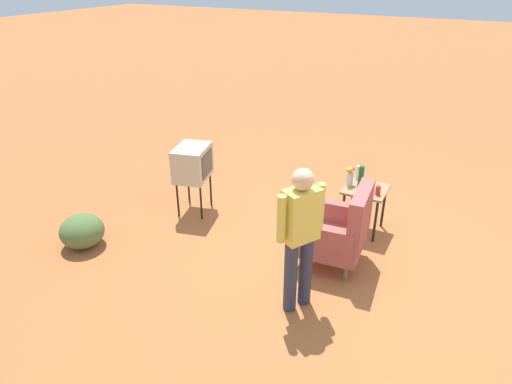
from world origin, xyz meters
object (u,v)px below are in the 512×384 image
object	(u,v)px
bottle_short_clear	(358,173)
soda_can_blue	(360,189)
armchair	(340,230)
bottle_wine_green	(361,177)
side_table	(365,195)
tv_on_stand	(193,163)
person_standing	(300,232)
soda_can_red	(378,191)
flower_vase	(350,175)

from	to	relation	value
bottle_short_clear	soda_can_blue	distance (m)	0.44
armchair	bottle_wine_green	bearing A→B (deg)	-177.60
side_table	tv_on_stand	world-z (taller)	tv_on_stand
armchair	bottle_short_clear	world-z (taller)	armchair
armchair	person_standing	distance (m)	1.05
side_table	soda_can_red	world-z (taller)	soda_can_red
bottle_short_clear	flower_vase	bearing A→B (deg)	-12.39
flower_vase	soda_can_blue	bearing A→B (deg)	48.99
side_table	soda_can_blue	xyz separation A→B (m)	(0.18, -0.03, 0.16)
person_standing	bottle_wine_green	distance (m)	1.86
tv_on_stand	person_standing	xyz separation A→B (m)	(1.26, 2.20, 0.16)
person_standing	armchair	bearing A→B (deg)	171.25
soda_can_blue	flower_vase	size ratio (longest dim) A/B	0.46
soda_can_blue	side_table	bearing A→B (deg)	169.46
side_table	soda_can_red	size ratio (longest dim) A/B	5.34
side_table	person_standing	bearing A→B (deg)	-5.67
tv_on_stand	person_standing	bearing A→B (deg)	60.21
side_table	bottle_wine_green	bearing A→B (deg)	-70.11
tv_on_stand	flower_vase	bearing A→B (deg)	106.03
soda_can_red	bottle_short_clear	distance (m)	0.51
bottle_short_clear	flower_vase	distance (m)	0.25
armchair	tv_on_stand	size ratio (longest dim) A/B	1.03
soda_can_blue	bottle_wine_green	bearing A→B (deg)	-163.13
tv_on_stand	person_standing	size ratio (longest dim) A/B	0.63
soda_can_red	soda_can_blue	size ratio (longest dim) A/B	1.00
flower_vase	armchair	bearing A→B (deg)	11.71
person_standing	soda_can_red	bearing A→B (deg)	168.09
armchair	soda_can_red	size ratio (longest dim) A/B	8.69
side_table	bottle_wine_green	distance (m)	0.27
side_table	soda_can_red	bearing A→B (deg)	57.24
side_table	soda_can_blue	bearing A→B (deg)	-10.54
armchair	side_table	size ratio (longest dim) A/B	1.63
soda_can_blue	person_standing	bearing A→B (deg)	-5.14
side_table	flower_vase	world-z (taller)	flower_vase
side_table	flower_vase	size ratio (longest dim) A/B	2.46
soda_can_red	bottle_wine_green	world-z (taller)	bottle_wine_green
soda_can_red	soda_can_blue	world-z (taller)	same
soda_can_red	soda_can_blue	distance (m)	0.23
armchair	person_standing	world-z (taller)	person_standing
armchair	side_table	distance (m)	0.94
person_standing	bottle_wine_green	world-z (taller)	person_standing
tv_on_stand	flower_vase	size ratio (longest dim) A/B	3.89
armchair	flower_vase	bearing A→B (deg)	-168.29
tv_on_stand	armchair	bearing A→B (deg)	82.35
armchair	soda_can_blue	size ratio (longest dim) A/B	8.69
tv_on_stand	person_standing	distance (m)	2.54
side_table	bottle_short_clear	bearing A→B (deg)	-141.74
soda_can_blue	bottle_wine_green	world-z (taller)	bottle_wine_green
tv_on_stand	flower_vase	world-z (taller)	tv_on_stand
person_standing	side_table	bearing A→B (deg)	174.33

